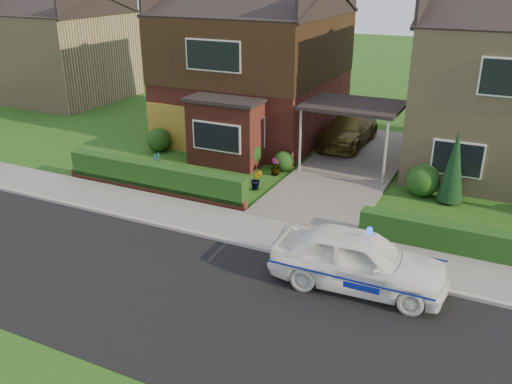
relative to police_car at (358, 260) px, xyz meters
The scene contains 22 objects.
ground 3.75m from the police_car, 139.08° to the right, with size 120.00×120.00×0.00m, color #1E4D14.
road 3.75m from the police_car, 139.08° to the right, with size 60.00×6.00×0.02m, color black.
kerb 2.93m from the police_car, 166.78° to the left, with size 60.00×0.16×0.12m, color #9E9993.
sidewalk 3.33m from the police_car, 148.44° to the left, with size 60.00×2.00×0.10m, color slate.
driveway 9.06m from the police_car, 107.84° to the left, with size 3.80×12.00×0.12m, color #666059.
house_left 14.65m from the police_car, 126.63° to the left, with size 7.50×9.53×7.25m.
carport_link 9.19m from the police_car, 107.93° to the left, with size 3.80×3.00×2.77m.
garage_door 13.36m from the police_car, 145.54° to the left, with size 2.20×0.10×2.10m, color olive.
dwarf_wall 9.07m from the police_car, 161.30° to the left, with size 7.70×0.25×0.36m, color maroon.
hedge_left 9.13m from the police_car, 160.41° to the left, with size 7.50×0.55×0.90m, color #153310.
hedge_right 4.30m from the police_car, 44.22° to the left, with size 7.50×0.55×0.80m, color #153310.
shrub_left_far 13.32m from the police_car, 147.78° to the left, with size 1.08×1.08×1.08m, color #153310.
shrub_left_mid 9.67m from the police_car, 134.45° to the left, with size 1.32×1.32×1.32m, color #153310.
shrub_left_near 8.87m from the police_car, 125.67° to the left, with size 0.84×0.84×0.84m, color #153310.
shrub_right_near 7.02m from the police_car, 86.47° to the left, with size 1.20×1.20×1.20m, color #153310.
conifer_a 6.97m from the police_car, 78.11° to the left, with size 0.90×0.90×2.60m, color black.
neighbour_left 26.58m from the police_car, 149.15° to the left, with size 6.50×7.00×5.20m, color tan.
police_car is the anchor object (origin of this frame).
driveway_car 12.21m from the police_car, 107.97° to the left, with size 1.89×4.65×1.35m, color brown.
potted_plant_a 11.07m from the police_car, 153.20° to the left, with size 0.38×0.26×0.73m, color gray.
potted_plant_b 7.18m from the police_car, 137.27° to the left, with size 0.44×0.35×0.79m, color gray.
potted_plant_c 8.46m from the police_car, 128.60° to the left, with size 0.38×0.38×0.68m, color gray.
Camera 1 is at (5.70, -9.76, 7.76)m, focal length 38.00 mm.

